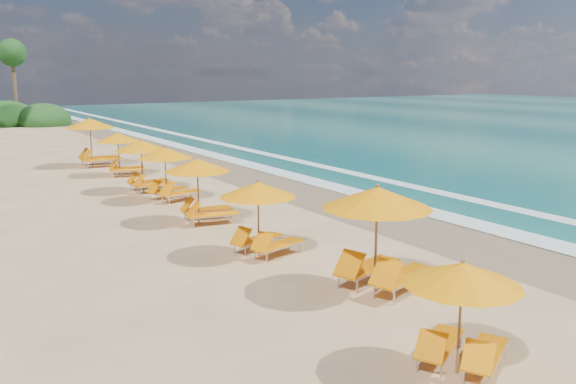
{
  "coord_description": "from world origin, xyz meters",
  "views": [
    {
      "loc": [
        -10.08,
        -15.89,
        4.95
      ],
      "look_at": [
        0.0,
        0.0,
        1.2
      ],
      "focal_mm": 37.45,
      "sensor_mm": 36.0,
      "label": 1
    }
  ],
  "objects": [
    {
      "name": "station_9",
      "position": [
        -1.68,
        16.67,
        1.48
      ],
      "size": [
        2.93,
        2.72,
        2.64
      ],
      "rotation": [
        0.0,
        0.0,
        -0.05
      ],
      "color": "olive",
      "rests_on": "ground"
    },
    {
      "name": "station_8",
      "position": [
        -1.37,
        12.91,
        1.2
      ],
      "size": [
        2.69,
        2.61,
        2.15
      ],
      "rotation": [
        0.0,
        0.0,
        -0.28
      ],
      "color": "olive",
      "rests_on": "ground"
    },
    {
      "name": "station_7",
      "position": [
        -1.74,
        8.43,
        1.26
      ],
      "size": [
        2.42,
        2.23,
        2.24
      ],
      "rotation": [
        0.0,
        0.0,
        -0.01
      ],
      "color": "olive",
      "rests_on": "ground"
    },
    {
      "name": "surf_foam",
      "position": [
        6.7,
        0.0,
        0.03
      ],
      "size": [
        4.0,
        160.0,
        0.01
      ],
      "color": "white",
      "rests_on": "ground"
    },
    {
      "name": "ground",
      "position": [
        0.0,
        0.0,
        0.0
      ],
      "size": [
        160.0,
        160.0,
        0.0
      ],
      "primitive_type": "plane",
      "color": "tan",
      "rests_on": "ground"
    },
    {
      "name": "station_6",
      "position": [
        -1.61,
        6.13,
        1.22
      ],
      "size": [
        2.69,
        2.59,
        2.18
      ],
      "rotation": [
        0.0,
        0.0,
        0.24
      ],
      "color": "olive",
      "rests_on": "ground"
    },
    {
      "name": "wet_sand",
      "position": [
        4.0,
        0.0,
        0.01
      ],
      "size": [
        4.0,
        160.0,
        0.01
      ],
      "primitive_type": "cube",
      "color": "#8C7353",
      "rests_on": "ground"
    },
    {
      "name": "station_5",
      "position": [
        -1.95,
        2.21,
        1.25
      ],
      "size": [
        2.67,
        2.55,
        2.23
      ],
      "rotation": [
        0.0,
        0.0,
        -0.18
      ],
      "color": "olive",
      "rests_on": "ground"
    },
    {
      "name": "station_3",
      "position": [
        -1.22,
        -5.87,
        1.42
      ],
      "size": [
        3.18,
        3.08,
        2.54
      ],
      "rotation": [
        0.0,
        0.0,
        0.28
      ],
      "color": "olive",
      "rests_on": "ground"
    },
    {
      "name": "station_4",
      "position": [
        -2.13,
        -2.06,
        1.2
      ],
      "size": [
        2.65,
        2.57,
        2.14
      ],
      "rotation": [
        0.0,
        0.0,
        0.26
      ],
      "color": "olive",
      "rests_on": "ground"
    },
    {
      "name": "station_2",
      "position": [
        -2.59,
        -9.51,
        1.12
      ],
      "size": [
        2.66,
        2.66,
        2.0
      ],
      "rotation": [
        0.0,
        0.0,
        0.49
      ],
      "color": "olive",
      "rests_on": "ground"
    }
  ]
}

